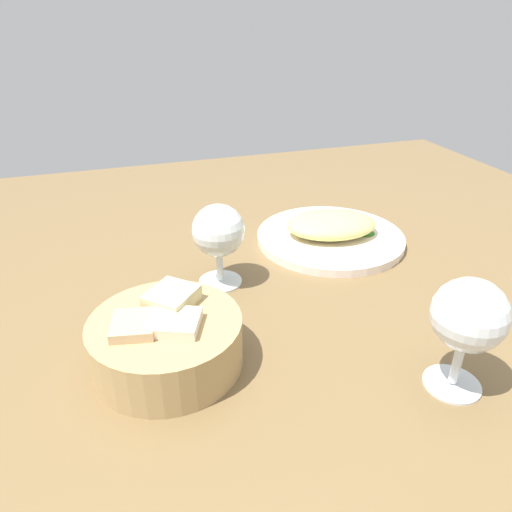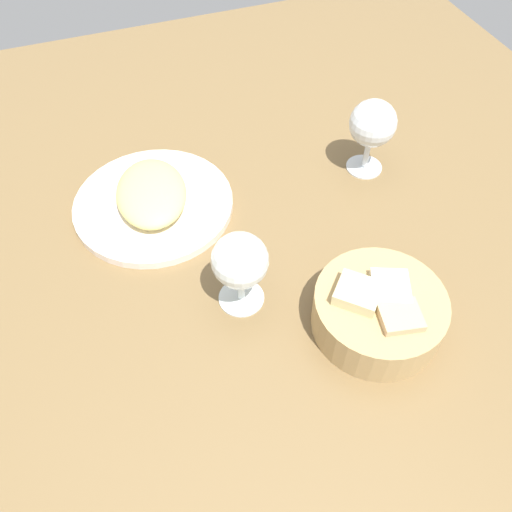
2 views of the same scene
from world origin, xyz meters
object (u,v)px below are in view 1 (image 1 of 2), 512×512
(wine_glass_near, at_px, (219,233))
(wine_glass_far, at_px, (468,319))
(bread_basket, at_px, (166,340))
(plate, at_px, (330,238))

(wine_glass_near, xyz_separation_m, wine_glass_far, (-0.19, 0.29, 0.01))
(bread_basket, relative_size, wine_glass_far, 1.31)
(plate, bearing_deg, wine_glass_far, 85.23)
(plate, distance_m, wine_glass_near, 0.24)
(plate, xyz_separation_m, wine_glass_far, (0.03, 0.36, 0.08))
(plate, height_order, wine_glass_near, wine_glass_near)
(bread_basket, relative_size, wine_glass_near, 1.40)
(wine_glass_near, bearing_deg, bread_basket, 56.66)
(plate, bearing_deg, wine_glass_near, 18.94)
(bread_basket, distance_m, wine_glass_near, 0.19)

